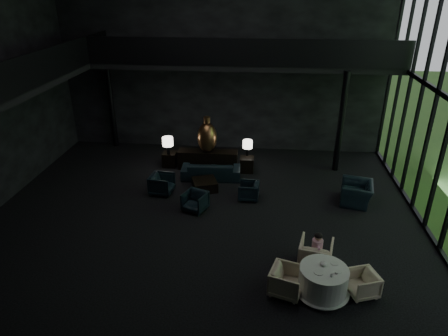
# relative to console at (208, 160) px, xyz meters

# --- Properties ---
(floor) EXTENTS (14.00, 12.00, 0.02)m
(floor) POSITION_rel_console_xyz_m (0.38, -3.61, -0.38)
(floor) COLOR black
(floor) RESTS_ON ground
(wall_back) EXTENTS (14.00, 0.04, 8.00)m
(wall_back) POSITION_rel_console_xyz_m (0.38, 2.39, 3.62)
(wall_back) COLOR black
(wall_back) RESTS_ON ground
(wall_front) EXTENTS (14.00, 0.04, 8.00)m
(wall_front) POSITION_rel_console_xyz_m (0.38, -9.61, 3.62)
(wall_front) COLOR black
(wall_front) RESTS_ON ground
(mezzanine_left) EXTENTS (2.00, 12.00, 0.25)m
(mezzanine_left) POSITION_rel_console_xyz_m (-5.62, -3.61, 3.62)
(mezzanine_left) COLOR black
(mezzanine_left) RESTS_ON wall_left
(mezzanine_back) EXTENTS (12.00, 2.00, 0.25)m
(mezzanine_back) POSITION_rel_console_xyz_m (1.38, 1.39, 3.62)
(mezzanine_back) COLOR black
(mezzanine_back) RESTS_ON wall_back
(railing_left) EXTENTS (0.06, 12.00, 1.00)m
(railing_left) POSITION_rel_console_xyz_m (-4.62, -3.61, 4.22)
(railing_left) COLOR black
(railing_left) RESTS_ON mezzanine_left
(railing_back) EXTENTS (12.00, 0.06, 1.00)m
(railing_back) POSITION_rel_console_xyz_m (1.38, 0.39, 4.22)
(railing_back) COLOR black
(railing_back) RESTS_ON mezzanine_back
(column_nw) EXTENTS (0.24, 0.24, 4.00)m
(column_nw) POSITION_rel_console_xyz_m (-4.62, 2.09, 1.62)
(column_nw) COLOR black
(column_nw) RESTS_ON floor
(column_ne) EXTENTS (0.24, 0.24, 4.00)m
(column_ne) POSITION_rel_console_xyz_m (5.18, 0.39, 1.62)
(column_ne) COLOR black
(column_ne) RESTS_ON floor
(console) EXTENTS (2.41, 0.55, 0.77)m
(console) POSITION_rel_console_xyz_m (0.00, 0.00, 0.00)
(console) COLOR black
(console) RESTS_ON floor
(bronze_urn) EXTENTS (0.78, 0.78, 1.45)m
(bronze_urn) POSITION_rel_console_xyz_m (0.00, -0.06, 1.00)
(bronze_urn) COLOR #A47020
(bronze_urn) RESTS_ON console
(side_table_left) EXTENTS (0.54, 0.54, 0.59)m
(side_table_left) POSITION_rel_console_xyz_m (-1.60, 0.08, -0.09)
(side_table_left) COLOR black
(side_table_left) RESTS_ON floor
(table_lamp_left) EXTENTS (0.44, 0.44, 0.73)m
(table_lamp_left) POSITION_rel_console_xyz_m (-1.60, -0.08, 0.73)
(table_lamp_left) COLOR black
(table_lamp_left) RESTS_ON side_table_left
(side_table_right) EXTENTS (0.54, 0.54, 0.60)m
(side_table_right) POSITION_rel_console_xyz_m (1.60, -0.12, -0.08)
(side_table_right) COLOR black
(side_table_right) RESTS_ON floor
(table_lamp_right) EXTENTS (0.39, 0.39, 0.65)m
(table_lamp_right) POSITION_rel_console_xyz_m (1.60, 0.08, 0.68)
(table_lamp_right) COLOR black
(table_lamp_right) RESTS_ON side_table_right
(sofa) EXTENTS (2.49, 0.85, 0.96)m
(sofa) POSITION_rel_console_xyz_m (0.24, -0.87, 0.10)
(sofa) COLOR black
(sofa) RESTS_ON floor
(lounge_armchair_west) EXTENTS (0.83, 0.88, 0.82)m
(lounge_armchair_west) POSITION_rel_console_xyz_m (-1.36, -2.26, 0.03)
(lounge_armchair_west) COLOR black
(lounge_armchair_west) RESTS_ON floor
(lounge_armchair_east) EXTENTS (0.60, 0.64, 0.63)m
(lounge_armchair_east) POSITION_rel_console_xyz_m (1.77, -2.37, -0.07)
(lounge_armchair_east) COLOR black
(lounge_armchair_east) RESTS_ON floor
(lounge_armchair_south) EXTENTS (0.86, 0.84, 0.69)m
(lounge_armchair_south) POSITION_rel_console_xyz_m (0.03, -3.33, -0.04)
(lounge_armchair_south) COLOR black
(lounge_armchair_south) RESTS_ON floor
(window_armchair) EXTENTS (1.05, 1.40, 1.10)m
(window_armchair) POSITION_rel_console_xyz_m (5.47, -2.27, 0.17)
(window_armchair) COLOR black
(window_armchair) RESTS_ON floor
(coffee_table) EXTENTS (1.08, 1.08, 0.38)m
(coffee_table) POSITION_rel_console_xyz_m (0.13, -1.83, -0.20)
(coffee_table) COLOR black
(coffee_table) RESTS_ON floor
(dining_table) EXTENTS (1.33, 1.33, 0.75)m
(dining_table) POSITION_rel_console_xyz_m (3.77, -6.92, -0.06)
(dining_table) COLOR white
(dining_table) RESTS_ON floor
(dining_chair_north) EXTENTS (1.10, 1.06, 0.96)m
(dining_chair_north) POSITION_rel_console_xyz_m (3.70, -5.87, 0.10)
(dining_chair_north) COLOR gray
(dining_chair_north) RESTS_ON floor
(dining_chair_east) EXTENTS (0.71, 0.73, 0.61)m
(dining_chair_east) POSITION_rel_console_xyz_m (4.73, -6.83, -0.08)
(dining_chair_east) COLOR #ADA28F
(dining_chair_east) RESTS_ON floor
(dining_chair_west) EXTENTS (0.91, 0.94, 0.78)m
(dining_chair_west) POSITION_rel_console_xyz_m (2.90, -6.98, 0.01)
(dining_chair_west) COLOR tan
(dining_chair_west) RESTS_ON floor
(child) EXTENTS (0.29, 0.29, 0.61)m
(child) POSITION_rel_console_xyz_m (3.72, -5.89, 0.37)
(child) COLOR #CB8596
(child) RESTS_ON dining_chair_north
(plate_a) EXTENTS (0.25, 0.25, 0.01)m
(plate_a) POSITION_rel_console_xyz_m (3.62, -7.07, 0.37)
(plate_a) COLOR white
(plate_a) RESTS_ON dining_table
(plate_b) EXTENTS (0.26, 0.26, 0.01)m
(plate_b) POSITION_rel_console_xyz_m (4.04, -6.68, 0.37)
(plate_b) COLOR white
(plate_b) RESTS_ON dining_table
(saucer) EXTENTS (0.15, 0.15, 0.01)m
(saucer) POSITION_rel_console_xyz_m (4.09, -6.99, 0.37)
(saucer) COLOR white
(saucer) RESTS_ON dining_table
(coffee_cup) EXTENTS (0.09, 0.09, 0.06)m
(coffee_cup) POSITION_rel_console_xyz_m (4.02, -7.06, 0.41)
(coffee_cup) COLOR white
(coffee_cup) RESTS_ON saucer
(cereal_bowl) EXTENTS (0.17, 0.17, 0.08)m
(cereal_bowl) POSITION_rel_console_xyz_m (3.76, -6.78, 0.41)
(cereal_bowl) COLOR white
(cereal_bowl) RESTS_ON dining_table
(cream_pot) EXTENTS (0.07, 0.07, 0.07)m
(cream_pot) POSITION_rel_console_xyz_m (3.89, -7.19, 0.40)
(cream_pot) COLOR #99999E
(cream_pot) RESTS_ON dining_table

